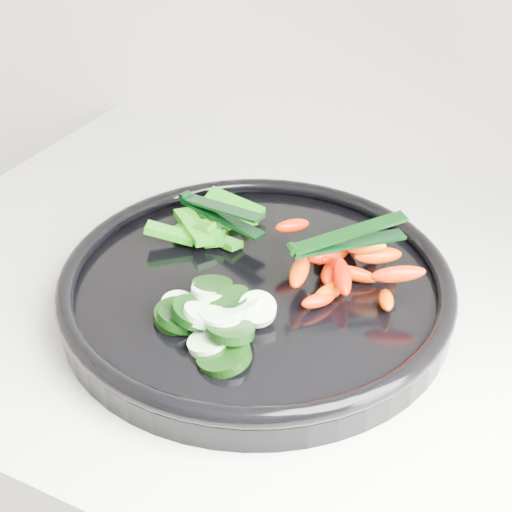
% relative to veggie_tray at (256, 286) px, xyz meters
% --- Properties ---
extents(veggie_tray, '(0.49, 0.49, 0.04)m').
position_rel_veggie_tray_xyz_m(veggie_tray, '(0.00, 0.00, 0.00)').
color(veggie_tray, black).
rests_on(veggie_tray, counter).
extents(cucumber_pile, '(0.12, 0.12, 0.04)m').
position_rel_veggie_tray_xyz_m(cucumber_pile, '(-0.01, -0.07, 0.01)').
color(cucumber_pile, black).
rests_on(cucumber_pile, veggie_tray).
extents(carrot_pile, '(0.16, 0.14, 0.05)m').
position_rel_veggie_tray_xyz_m(carrot_pile, '(0.07, 0.04, 0.02)').
color(carrot_pile, '#FD2200').
rests_on(carrot_pile, veggie_tray).
extents(pepper_pile, '(0.10, 0.11, 0.03)m').
position_rel_veggie_tray_xyz_m(pepper_pile, '(-0.08, 0.06, 0.01)').
color(pepper_pile, '#0F6E0A').
rests_on(pepper_pile, veggie_tray).
extents(tong_carrot, '(0.09, 0.09, 0.02)m').
position_rel_veggie_tray_xyz_m(tong_carrot, '(0.07, 0.04, 0.05)').
color(tong_carrot, black).
rests_on(tong_carrot, carrot_pile).
extents(tong_pepper, '(0.11, 0.05, 0.02)m').
position_rel_veggie_tray_xyz_m(tong_pepper, '(-0.07, 0.06, 0.03)').
color(tong_pepper, black).
rests_on(tong_pepper, pepper_pile).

